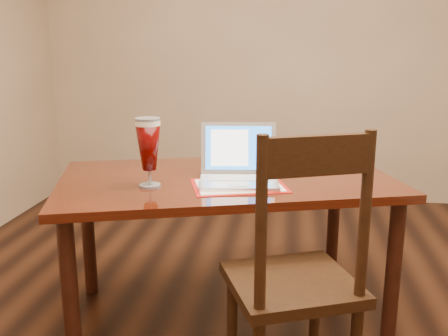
# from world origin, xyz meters

# --- Properties ---
(dining_table) EXTENTS (1.78, 1.32, 1.06)m
(dining_table) POSITION_xyz_m (-0.36, 0.36, 0.67)
(dining_table) COLOR #4D170A
(dining_table) RESTS_ON ground
(dining_chair) EXTENTS (0.60, 0.58, 1.10)m
(dining_chair) POSITION_xyz_m (-0.01, -0.22, 0.52)
(dining_chair) COLOR black
(dining_chair) RESTS_ON ground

